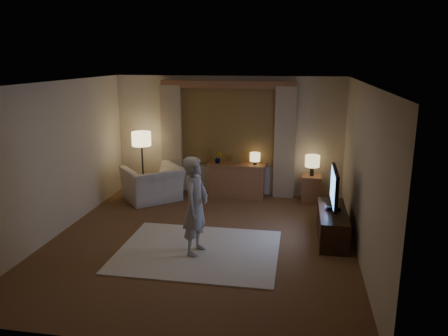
% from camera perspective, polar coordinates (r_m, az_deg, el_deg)
% --- Properties ---
extents(room, '(5.04, 5.54, 2.64)m').
position_cam_1_polar(room, '(7.43, -2.31, 1.47)').
color(room, brown).
rests_on(room, ground).
extents(rug, '(2.50, 2.00, 0.02)m').
position_cam_1_polar(rug, '(7.02, -3.38, -10.76)').
color(rug, beige).
rests_on(rug, floor).
extents(sideboard, '(1.20, 0.40, 0.70)m').
position_cam_1_polar(sideboard, '(9.54, 1.62, -1.73)').
color(sideboard, brown).
rests_on(sideboard, floor).
extents(picture_frame, '(0.16, 0.02, 0.20)m').
position_cam_1_polar(picture_frame, '(9.43, 1.64, 0.90)').
color(picture_frame, brown).
rests_on(picture_frame, sideboard).
extents(plant, '(0.17, 0.13, 0.30)m').
position_cam_1_polar(plant, '(9.48, -0.75, 1.29)').
color(plant, '#999999').
rests_on(plant, sideboard).
extents(table_lamp_sideboard, '(0.22, 0.22, 0.30)m').
position_cam_1_polar(table_lamp_sideboard, '(9.36, 4.07, 1.38)').
color(table_lamp_sideboard, black).
rests_on(table_lamp_sideboard, sideboard).
extents(floor_lamp, '(0.41, 0.41, 1.42)m').
position_cam_1_polar(floor_lamp, '(9.64, -10.72, 3.32)').
color(floor_lamp, black).
rests_on(floor_lamp, floor).
extents(armchair, '(1.50, 1.49, 0.73)m').
position_cam_1_polar(armchair, '(9.39, -9.25, -2.07)').
color(armchair, beige).
rests_on(armchair, floor).
extents(side_table, '(0.40, 0.40, 0.56)m').
position_cam_1_polar(side_table, '(9.43, 11.30, -2.65)').
color(side_table, brown).
rests_on(side_table, floor).
extents(table_lamp_side, '(0.30, 0.30, 0.44)m').
position_cam_1_polar(table_lamp_side, '(9.28, 11.47, 0.82)').
color(table_lamp_side, black).
rests_on(table_lamp_side, side_table).
extents(tv_stand, '(0.45, 1.40, 0.50)m').
position_cam_1_polar(tv_stand, '(7.61, 13.93, -7.18)').
color(tv_stand, black).
rests_on(tv_stand, floor).
extents(tv, '(0.24, 0.98, 0.71)m').
position_cam_1_polar(tv, '(7.41, 14.21, -2.55)').
color(tv, black).
rests_on(tv, tv_stand).
extents(person, '(0.46, 0.61, 1.53)m').
position_cam_1_polar(person, '(6.68, -3.73, -4.94)').
color(person, '#ADA9A0').
rests_on(person, rug).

